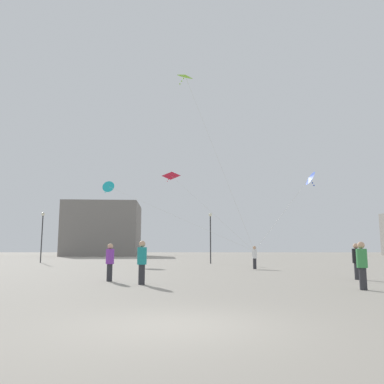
% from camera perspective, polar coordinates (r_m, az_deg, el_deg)
% --- Properties ---
extents(ground_plane, '(300.00, 300.00, 0.00)m').
position_cam_1_polar(ground_plane, '(7.94, -1.99, -19.15)').
color(ground_plane, '#9E9689').
extents(person_in_teal, '(0.40, 0.40, 1.82)m').
position_cam_1_polar(person_in_teal, '(16.59, -7.41, -9.99)').
color(person_in_teal, '#2D2D33').
rests_on(person_in_teal, ground_plane).
extents(person_in_purple, '(0.38, 0.38, 1.72)m').
position_cam_1_polar(person_in_purple, '(18.49, -12.04, -9.86)').
color(person_in_purple, '#2D2D33').
rests_on(person_in_purple, ground_plane).
extents(person_in_black, '(0.38, 0.38, 1.75)m').
position_cam_1_polar(person_in_black, '(20.63, 23.13, -9.17)').
color(person_in_black, '#2D2D33').
rests_on(person_in_black, ground_plane).
extents(person_in_white, '(0.37, 0.37, 1.68)m').
position_cam_1_polar(person_in_white, '(29.26, 9.23, -9.36)').
color(person_in_white, '#2D2D33').
rests_on(person_in_white, ground_plane).
extents(person_in_green, '(0.38, 0.38, 1.74)m').
position_cam_1_polar(person_in_green, '(15.64, 23.82, -9.61)').
color(person_in_green, '#2D2D33').
rests_on(person_in_green, ground_plane).
extents(kite_lime_diamond, '(5.98, 1.58, 13.85)m').
position_cam_1_polar(kite_lime_diamond, '(31.11, -0.96, 16.64)').
color(kite_lime_diamond, '#8CD12D').
extents(kite_crimson_delta, '(7.92, 13.53, 8.64)m').
position_cam_1_polar(kite_crimson_delta, '(42.61, -2.94, 2.26)').
color(kite_crimson_delta, red).
extents(kite_cyan_diamond, '(14.67, 12.92, 7.46)m').
position_cam_1_polar(kite_cyan_diamond, '(42.63, -12.15, 0.76)').
color(kite_cyan_diamond, '#1EB2C6').
extents(kite_cobalt_diamond, '(4.44, 1.60, 5.86)m').
position_cam_1_polar(kite_cobalt_diamond, '(29.61, 16.94, 1.95)').
color(kite_cobalt_diamond, blue).
extents(building_centre_hall, '(15.52, 15.74, 10.76)m').
position_cam_1_polar(building_centre_hall, '(82.54, -12.91, -5.45)').
color(building_centre_hall, gray).
rests_on(building_centre_hall, ground_plane).
extents(lamppost_east, '(0.36, 0.36, 5.36)m').
position_cam_1_polar(lamppost_east, '(44.60, -21.25, -5.13)').
color(lamppost_east, '#2D2D30').
rests_on(lamppost_east, ground_plane).
extents(lamppost_west, '(0.36, 0.36, 5.10)m').
position_cam_1_polar(lamppost_west, '(39.37, 2.74, -5.55)').
color(lamppost_west, '#2D2D30').
rests_on(lamppost_west, ground_plane).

